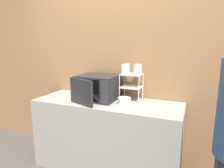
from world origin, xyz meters
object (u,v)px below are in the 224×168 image
at_px(dish_rack, 131,81).
at_px(glass_back_left, 127,68).
at_px(bowl, 124,101).
at_px(glass_back_right, 139,69).
at_px(microwave, 97,87).
at_px(glass_front_left, 124,69).
at_px(glass_front_right, 137,70).

xyz_separation_m(dish_rack, glass_back_left, (-0.08, 0.05, 0.15)).
bearing_deg(bowl, glass_back_right, 68.08).
xyz_separation_m(microwave, dish_rack, (0.40, 0.13, 0.08)).
bearing_deg(microwave, bowl, -8.87).
bearing_deg(glass_front_left, microwave, -166.41).
distance_m(glass_front_left, glass_back_right, 0.19).
bearing_deg(glass_front_right, glass_back_left, 146.27).
distance_m(microwave, glass_back_left, 0.44).
bearing_deg(bowl, glass_front_left, 112.18).
xyz_separation_m(glass_front_left, glass_back_right, (0.15, 0.11, 0.00)).
bearing_deg(glass_back_left, microwave, -150.52).
xyz_separation_m(glass_back_left, bowl, (0.06, -0.24, -0.35)).
bearing_deg(bowl, glass_front_right, 54.40).
bearing_deg(glass_back_left, glass_front_right, -33.73).
xyz_separation_m(glass_front_right, glass_back_left, (-0.16, 0.10, 0.00)).
distance_m(glass_front_right, bowl, 0.39).
height_order(glass_back_right, bowl, glass_back_right).
relative_size(microwave, glass_front_right, 4.96).
bearing_deg(glass_back_right, glass_back_left, -179.60).
relative_size(dish_rack, glass_front_left, 2.78).
height_order(dish_rack, glass_back_left, glass_back_left).
relative_size(glass_front_left, glass_back_left, 1.00).
xyz_separation_m(glass_back_right, glass_back_left, (-0.15, -0.00, 0.00)).
height_order(dish_rack, bowl, dish_rack).
height_order(dish_rack, glass_front_left, glass_front_left).
relative_size(glass_front_right, glass_back_left, 1.00).
bearing_deg(glass_front_left, glass_back_left, 90.09).
distance_m(glass_front_left, bowl, 0.38).
bearing_deg(glass_back_right, bowl, -111.92).
height_order(glass_front_left, glass_back_left, same).
xyz_separation_m(dish_rack, glass_back_right, (0.07, 0.05, 0.15)).
bearing_deg(microwave, glass_front_left, 13.59).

